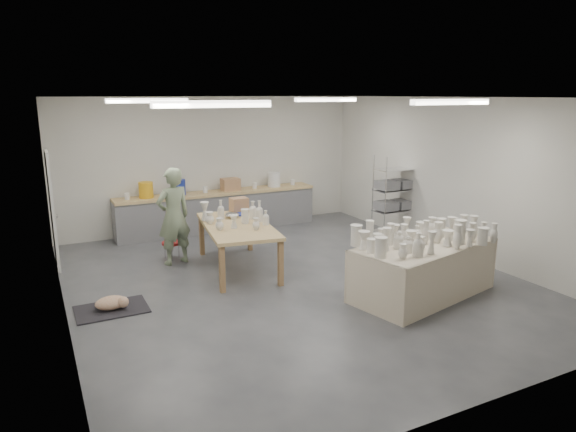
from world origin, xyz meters
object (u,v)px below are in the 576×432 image
work_table (237,223)px  potter (174,216)px  red_stool (172,244)px  drying_table (423,266)px

work_table → potter: 1.17m
potter → red_stool: (0.00, 0.27, -0.59)m
potter → red_stool: 0.65m
drying_table → red_stool: (-3.02, 3.51, -0.16)m
drying_table → work_table: bearing=116.0°
drying_table → potter: size_ratio=1.41×
drying_table → potter: bearing=120.0°
potter → red_stool: bearing=-104.0°
red_stool → drying_table: bearing=-49.3°
work_table → potter: potter is taller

